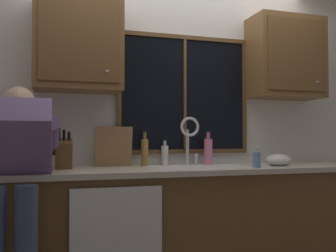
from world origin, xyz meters
The scene contains 22 objects.
back_wall centered at (0.00, 0.06, 1.27)m, with size 5.45×0.12×2.55m, color silver.
window_glass centered at (0.09, -0.01, 1.52)m, with size 1.10×0.02×0.95m, color black.
window_frame_top centered at (0.09, -0.02, 2.02)m, with size 1.17×0.02×0.04m, color brown.
window_frame_bottom centered at (0.09, -0.02, 1.03)m, with size 1.17×0.02×0.04m, color brown.
window_frame_left centered at (-0.48, -0.02, 1.52)m, with size 0.04×0.02×0.95m, color brown.
window_frame_right centered at (0.66, -0.02, 1.52)m, with size 0.04×0.02×0.95m, color brown.
window_mullion_center centered at (0.09, -0.02, 1.52)m, with size 0.02×0.02×0.95m, color brown.
lower_cabinet_run centered at (0.00, -0.29, 0.44)m, with size 3.05×0.58×0.88m, color brown.
countertop centered at (0.00, -0.31, 0.90)m, with size 3.11×0.62×0.04m, color beige.
dishwasher_front centered at (-0.59, -0.61, 0.46)m, with size 0.60×0.02×0.74m, color white.
upper_cabinet_left centered at (-0.81, -0.17, 1.86)m, with size 0.65×0.36×0.72m.
upper_cabinet_right centered at (0.99, -0.17, 1.86)m, with size 0.65×0.36×0.72m.
sink centered at (0.09, -0.30, 0.82)m, with size 0.80×0.46×0.21m.
faucet centered at (0.10, -0.12, 1.17)m, with size 0.18×0.09×0.40m.
person_standing centered at (-1.21, -0.59, 0.94)m, with size 0.53×0.71×1.50m.
knife_block centered at (-0.92, -0.21, 1.03)m, with size 0.12×0.18×0.32m.
cutting_board centered at (-0.53, -0.08, 1.08)m, with size 0.29×0.02×0.32m, color #997047.
mixing_bowl centered at (0.78, -0.37, 0.97)m, with size 0.20×0.20×0.10m, color silver.
soap_dispenser centered at (0.50, -0.51, 0.98)m, with size 0.06×0.07×0.17m.
bottle_green_glass centered at (-0.10, -0.06, 1.01)m, with size 0.06×0.06×0.22m.
bottle_tall_clear centered at (0.26, -0.12, 1.04)m, with size 0.07×0.07×0.29m.
bottle_amber_small centered at (-0.28, -0.10, 1.04)m, with size 0.06×0.06×0.28m.
Camera 1 is at (-0.97, -3.04, 1.15)m, focal length 39.86 mm.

